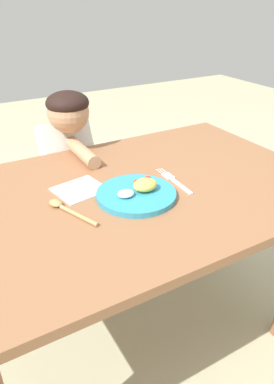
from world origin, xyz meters
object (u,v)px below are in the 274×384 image
at_px(fork, 174,181).
at_px(spoon, 65,208).
at_px(plate, 137,193).
at_px(person, 70,185).

height_order(fork, spoon, spoon).
bearing_deg(fork, spoon, 91.84).
bearing_deg(plate, spoon, 171.55).
distance_m(fork, spoon, 0.38).
distance_m(plate, fork, 0.16).
bearing_deg(spoon, person, -41.02).
distance_m(plate, spoon, 0.23).
relative_size(fork, spoon, 1.07).
bearing_deg(spoon, fork, -111.94).
bearing_deg(person, spoon, 70.07).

